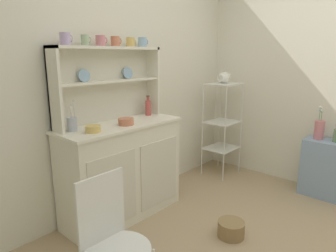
{
  "coord_description": "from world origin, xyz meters",
  "views": [
    {
      "loc": [
        -1.92,
        -0.68,
        1.48
      ],
      "look_at": [
        0.09,
        1.12,
        0.84
      ],
      "focal_mm": 32.43,
      "sensor_mm": 36.0,
      "label": 1
    }
  ],
  "objects_px": {
    "porcelain_teapot": "(224,77)",
    "wire_chair": "(111,236)",
    "side_shelf_blue": "(327,169)",
    "jam_bottle": "(148,107)",
    "bowl_mixing_large": "(93,129)",
    "flower_vase": "(319,129)",
    "floor_basket": "(231,229)",
    "utensil_jar": "(72,124)",
    "bakers_rack": "(222,118)",
    "hutch_shelf_unit": "(107,78)",
    "hutch_cabinet": "(122,170)",
    "cup_lilac_0": "(65,39)"
  },
  "relations": [
    {
      "from": "porcelain_teapot",
      "to": "wire_chair",
      "type": "bearing_deg",
      "value": -162.34
    },
    {
      "from": "side_shelf_blue",
      "to": "wire_chair",
      "type": "bearing_deg",
      "value": 169.46
    },
    {
      "from": "jam_bottle",
      "to": "bowl_mixing_large",
      "type": "bearing_deg",
      "value": -168.18
    },
    {
      "from": "porcelain_teapot",
      "to": "flower_vase",
      "type": "bearing_deg",
      "value": -79.63
    },
    {
      "from": "wire_chair",
      "to": "jam_bottle",
      "type": "height_order",
      "value": "jam_bottle"
    },
    {
      "from": "floor_basket",
      "to": "utensil_jar",
      "type": "xyz_separation_m",
      "value": [
        -0.8,
        1.01,
        0.88
      ]
    },
    {
      "from": "bakers_rack",
      "to": "wire_chair",
      "type": "relative_size",
      "value": 1.35
    },
    {
      "from": "hutch_shelf_unit",
      "to": "utensil_jar",
      "type": "distance_m",
      "value": 0.55
    },
    {
      "from": "wire_chair",
      "to": "bowl_mixing_large",
      "type": "bearing_deg",
      "value": 49.57
    },
    {
      "from": "bowl_mixing_large",
      "to": "flower_vase",
      "type": "distance_m",
      "value": 2.32
    },
    {
      "from": "bakers_rack",
      "to": "bowl_mixing_large",
      "type": "relative_size",
      "value": 9.44
    },
    {
      "from": "bakers_rack",
      "to": "floor_basket",
      "type": "bearing_deg",
      "value": -144.0
    },
    {
      "from": "hutch_cabinet",
      "to": "wire_chair",
      "type": "height_order",
      "value": "hutch_cabinet"
    },
    {
      "from": "hutch_shelf_unit",
      "to": "side_shelf_blue",
      "type": "relative_size",
      "value": 1.77
    },
    {
      "from": "bowl_mixing_large",
      "to": "utensil_jar",
      "type": "bearing_deg",
      "value": 120.76
    },
    {
      "from": "side_shelf_blue",
      "to": "cup_lilac_0",
      "type": "bearing_deg",
      "value": 146.02
    },
    {
      "from": "hutch_cabinet",
      "to": "bowl_mixing_large",
      "type": "height_order",
      "value": "bowl_mixing_large"
    },
    {
      "from": "hutch_cabinet",
      "to": "bakers_rack",
      "type": "distance_m",
      "value": 1.53
    },
    {
      "from": "bowl_mixing_large",
      "to": "jam_bottle",
      "type": "bearing_deg",
      "value": 11.82
    },
    {
      "from": "wire_chair",
      "to": "utensil_jar",
      "type": "bearing_deg",
      "value": 58.56
    },
    {
      "from": "cup_lilac_0",
      "to": "bowl_mixing_large",
      "type": "relative_size",
      "value": 0.78
    },
    {
      "from": "bakers_rack",
      "to": "jam_bottle",
      "type": "bearing_deg",
      "value": 169.61
    },
    {
      "from": "side_shelf_blue",
      "to": "utensil_jar",
      "type": "height_order",
      "value": "utensil_jar"
    },
    {
      "from": "side_shelf_blue",
      "to": "wire_chair",
      "type": "xyz_separation_m",
      "value": [
        -2.47,
        0.46,
        0.21
      ]
    },
    {
      "from": "utensil_jar",
      "to": "flower_vase",
      "type": "xyz_separation_m",
      "value": [
        2.12,
        -1.25,
        -0.23
      ]
    },
    {
      "from": "hutch_cabinet",
      "to": "utensil_jar",
      "type": "xyz_separation_m",
      "value": [
        -0.43,
        0.08,
        0.49
      ]
    },
    {
      "from": "bakers_rack",
      "to": "cup_lilac_0",
      "type": "height_order",
      "value": "cup_lilac_0"
    },
    {
      "from": "cup_lilac_0",
      "to": "bowl_mixing_large",
      "type": "bearing_deg",
      "value": -70.98
    },
    {
      "from": "hutch_shelf_unit",
      "to": "floor_basket",
      "type": "height_order",
      "value": "hutch_shelf_unit"
    },
    {
      "from": "jam_bottle",
      "to": "porcelain_teapot",
      "type": "distance_m",
      "value": 1.12
    },
    {
      "from": "wire_chair",
      "to": "floor_basket",
      "type": "xyz_separation_m",
      "value": [
        1.14,
        -0.1,
        -0.45
      ]
    },
    {
      "from": "hutch_shelf_unit",
      "to": "floor_basket",
      "type": "xyz_separation_m",
      "value": [
        0.37,
        -1.1,
        -1.21
      ]
    },
    {
      "from": "side_shelf_blue",
      "to": "porcelain_teapot",
      "type": "bearing_deg",
      "value": 99.35
    },
    {
      "from": "porcelain_teapot",
      "to": "flower_vase",
      "type": "distance_m",
      "value": 1.19
    },
    {
      "from": "hutch_cabinet",
      "to": "hutch_shelf_unit",
      "type": "bearing_deg",
      "value": 90.0
    },
    {
      "from": "hutch_cabinet",
      "to": "side_shelf_blue",
      "type": "xyz_separation_m",
      "value": [
        1.7,
        -1.29,
        -0.15
      ]
    },
    {
      "from": "jam_bottle",
      "to": "utensil_jar",
      "type": "distance_m",
      "value": 0.85
    },
    {
      "from": "hutch_cabinet",
      "to": "wire_chair",
      "type": "xyz_separation_m",
      "value": [
        -0.77,
        -0.83,
        0.06
      ]
    },
    {
      "from": "hutch_shelf_unit",
      "to": "jam_bottle",
      "type": "bearing_deg",
      "value": -10.34
    },
    {
      "from": "floor_basket",
      "to": "utensil_jar",
      "type": "relative_size",
      "value": 0.9
    },
    {
      "from": "cup_lilac_0",
      "to": "flower_vase",
      "type": "distance_m",
      "value": 2.62
    },
    {
      "from": "hutch_cabinet",
      "to": "flower_vase",
      "type": "bearing_deg",
      "value": -34.66
    },
    {
      "from": "hutch_cabinet",
      "to": "hutch_shelf_unit",
      "type": "relative_size",
      "value": 1.07
    },
    {
      "from": "hutch_shelf_unit",
      "to": "bowl_mixing_large",
      "type": "xyz_separation_m",
      "value": [
        -0.34,
        -0.24,
        -0.36
      ]
    },
    {
      "from": "side_shelf_blue",
      "to": "flower_vase",
      "type": "distance_m",
      "value": 0.43
    },
    {
      "from": "wire_chair",
      "to": "hutch_shelf_unit",
      "type": "bearing_deg",
      "value": 41.59
    },
    {
      "from": "utensil_jar",
      "to": "flower_vase",
      "type": "bearing_deg",
      "value": -30.5
    },
    {
      "from": "floor_basket",
      "to": "hutch_cabinet",
      "type": "bearing_deg",
      "value": 111.59
    },
    {
      "from": "hutch_shelf_unit",
      "to": "porcelain_teapot",
      "type": "bearing_deg",
      "value": -10.38
    },
    {
      "from": "wire_chair",
      "to": "flower_vase",
      "type": "bearing_deg",
      "value": -18.59
    }
  ]
}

